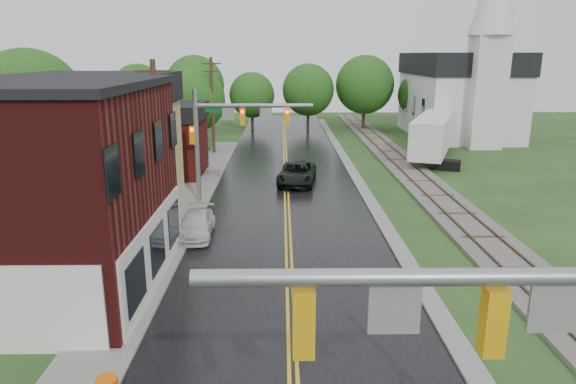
{
  "coord_description": "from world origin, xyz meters",
  "views": [
    {
      "loc": [
        -0.32,
        -4.61,
        9.23
      ],
      "look_at": [
        -0.06,
        16.67,
        3.5
      ],
      "focal_mm": 32.0,
      "sensor_mm": 36.0,
      "label": 1
    }
  ],
  "objects_px": {
    "utility_pole_c": "(212,104)",
    "suv_dark": "(297,174)",
    "tree_left_c": "(124,111)",
    "tree_left_e": "(194,101)",
    "church": "(463,86)",
    "traffic_signal_near": "(540,354)",
    "pickup_white": "(196,225)",
    "tree_left_b": "(32,106)",
    "traffic_signal_far": "(231,126)",
    "utility_pole_b": "(158,143)",
    "semi_trailer": "(433,134)"
  },
  "relations": [
    {
      "from": "utility_pole_c",
      "to": "suv_dark",
      "type": "relative_size",
      "value": 1.63
    },
    {
      "from": "tree_left_c",
      "to": "tree_left_e",
      "type": "bearing_deg",
      "value": 50.19
    },
    {
      "from": "church",
      "to": "traffic_signal_near",
      "type": "xyz_separation_m",
      "value": [
        -16.53,
        -51.74,
        -0.87
      ]
    },
    {
      "from": "church",
      "to": "utility_pole_c",
      "type": "height_order",
      "value": "church"
    },
    {
      "from": "tree_left_c",
      "to": "suv_dark",
      "type": "xyz_separation_m",
      "value": [
        14.65,
        -7.88,
        -3.75
      ]
    },
    {
      "from": "traffic_signal_near",
      "to": "pickup_white",
      "type": "bearing_deg",
      "value": 113.7
    },
    {
      "from": "pickup_white",
      "to": "church",
      "type": "bearing_deg",
      "value": 51.65
    },
    {
      "from": "church",
      "to": "suv_dark",
      "type": "relative_size",
      "value": 3.63
    },
    {
      "from": "tree_left_b",
      "to": "traffic_signal_far",
      "type": "bearing_deg",
      "value": -18.81
    },
    {
      "from": "tree_left_b",
      "to": "tree_left_c",
      "type": "relative_size",
      "value": 1.27
    },
    {
      "from": "traffic_signal_near",
      "to": "suv_dark",
      "type": "bearing_deg",
      "value": 95.09
    },
    {
      "from": "utility_pole_b",
      "to": "pickup_white",
      "type": "xyz_separation_m",
      "value": [
        2.0,
        -1.15,
        -4.11
      ]
    },
    {
      "from": "suv_dark",
      "to": "semi_trailer",
      "type": "xyz_separation_m",
      "value": [
        12.57,
        9.16,
        1.55
      ]
    },
    {
      "from": "pickup_white",
      "to": "traffic_signal_near",
      "type": "bearing_deg",
      "value": -67.64
    },
    {
      "from": "utility_pole_c",
      "to": "suv_dark",
      "type": "bearing_deg",
      "value": -57.62
    },
    {
      "from": "tree_left_e",
      "to": "pickup_white",
      "type": "relative_size",
      "value": 1.94
    },
    {
      "from": "utility_pole_c",
      "to": "semi_trailer",
      "type": "distance_m",
      "value": 20.51
    },
    {
      "from": "utility_pole_c",
      "to": "semi_trailer",
      "type": "height_order",
      "value": "utility_pole_c"
    },
    {
      "from": "suv_dark",
      "to": "traffic_signal_far",
      "type": "bearing_deg",
      "value": -123.1
    },
    {
      "from": "tree_left_e",
      "to": "pickup_white",
      "type": "distance_m",
      "value": 25.72
    },
    {
      "from": "semi_trailer",
      "to": "traffic_signal_near",
      "type": "bearing_deg",
      "value": -104.18
    },
    {
      "from": "semi_trailer",
      "to": "pickup_white",
      "type": "bearing_deg",
      "value": -131.8
    },
    {
      "from": "traffic_signal_far",
      "to": "tree_left_e",
      "type": "xyz_separation_m",
      "value": [
        -5.38,
        18.9,
        -0.16
      ]
    },
    {
      "from": "pickup_white",
      "to": "semi_trailer",
      "type": "bearing_deg",
      "value": 46.87
    },
    {
      "from": "tree_left_b",
      "to": "tree_left_e",
      "type": "height_order",
      "value": "tree_left_b"
    },
    {
      "from": "tree_left_c",
      "to": "utility_pole_c",
      "type": "bearing_deg",
      "value": 30.2
    },
    {
      "from": "church",
      "to": "semi_trailer",
      "type": "bearing_deg",
      "value": -117.81
    },
    {
      "from": "traffic_signal_near",
      "to": "utility_pole_b",
      "type": "relative_size",
      "value": 0.82
    },
    {
      "from": "traffic_signal_near",
      "to": "utility_pole_c",
      "type": "relative_size",
      "value": 0.82
    },
    {
      "from": "traffic_signal_far",
      "to": "pickup_white",
      "type": "bearing_deg",
      "value": -102.22
    },
    {
      "from": "utility_pole_c",
      "to": "tree_left_b",
      "type": "relative_size",
      "value": 0.93
    },
    {
      "from": "church",
      "to": "utility_pole_b",
      "type": "relative_size",
      "value": 2.22
    },
    {
      "from": "utility_pole_b",
      "to": "tree_left_b",
      "type": "bearing_deg",
      "value": 138.14
    },
    {
      "from": "utility_pole_b",
      "to": "suv_dark",
      "type": "relative_size",
      "value": 1.63
    },
    {
      "from": "utility_pole_b",
      "to": "semi_trailer",
      "type": "bearing_deg",
      "value": 43.55
    },
    {
      "from": "utility_pole_c",
      "to": "pickup_white",
      "type": "xyz_separation_m",
      "value": [
        2.0,
        -23.15,
        -4.11
      ]
    },
    {
      "from": "traffic_signal_near",
      "to": "tree_left_c",
      "type": "height_order",
      "value": "tree_left_c"
    },
    {
      "from": "traffic_signal_far",
      "to": "tree_left_b",
      "type": "distance_m",
      "value": 15.21
    },
    {
      "from": "traffic_signal_far",
      "to": "tree_left_e",
      "type": "relative_size",
      "value": 0.9
    },
    {
      "from": "pickup_white",
      "to": "utility_pole_b",
      "type": "bearing_deg",
      "value": 148.77
    },
    {
      "from": "church",
      "to": "utility_pole_b",
      "type": "xyz_separation_m",
      "value": [
        -26.8,
        -31.74,
        -1.11
      ]
    },
    {
      "from": "suv_dark",
      "to": "pickup_white",
      "type": "xyz_separation_m",
      "value": [
        -5.6,
        -11.16,
        -0.15
      ]
    },
    {
      "from": "suv_dark",
      "to": "tree_left_c",
      "type": "bearing_deg",
      "value": 159.01
    },
    {
      "from": "tree_left_e",
      "to": "semi_trailer",
      "type": "bearing_deg",
      "value": -12.0
    },
    {
      "from": "utility_pole_c",
      "to": "semi_trailer",
      "type": "xyz_separation_m",
      "value": [
        20.17,
        -2.83,
        -2.41
      ]
    },
    {
      "from": "pickup_white",
      "to": "semi_trailer",
      "type": "relative_size",
      "value": 0.34
    },
    {
      "from": "pickup_white",
      "to": "tree_left_c",
      "type": "bearing_deg",
      "value": 114.07
    },
    {
      "from": "traffic_signal_far",
      "to": "utility_pole_b",
      "type": "bearing_deg",
      "value": -123.68
    },
    {
      "from": "traffic_signal_near",
      "to": "church",
      "type": "bearing_deg",
      "value": 72.28
    },
    {
      "from": "traffic_signal_near",
      "to": "tree_left_e",
      "type": "height_order",
      "value": "tree_left_e"
    }
  ]
}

